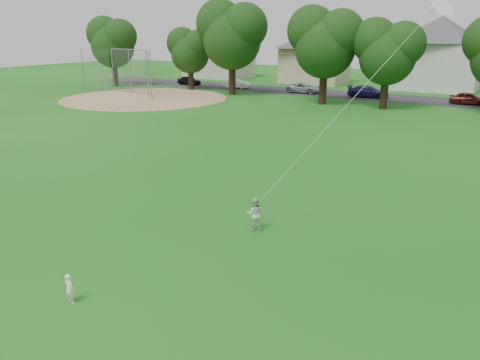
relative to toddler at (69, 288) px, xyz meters
The scene contains 9 objects.
ground 3.74m from the toddler, 84.68° to the left, with size 160.00×160.00×0.00m, color #175613.
street 45.70m from the toddler, 89.57° to the left, with size 90.00×7.00×0.01m, color #2D2D30.
dirt_infield 40.78m from the toddler, 128.98° to the left, with size 18.00×18.00×0.02m, color #9E7F51.
toddler is the anchor object (origin of this frame).
older_boy 7.16m from the toddler, 74.16° to the left, with size 0.62×0.49×1.28m, color silver.
kite 10.38m from the toddler, 62.00° to the left, with size 3.09×2.16×9.24m.
baseball_backstop 45.17m from the toddler, 131.81° to the left, with size 11.39×2.92×5.00m.
tree_row 40.25m from the toddler, 84.65° to the left, with size 82.03×9.42×11.07m.
house_row 55.89m from the toddler, 89.79° to the left, with size 77.08×13.68×10.30m.
Camera 1 is at (9.41, -10.95, 7.16)m, focal length 35.00 mm.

